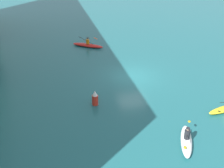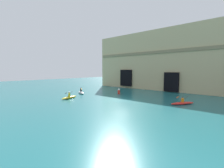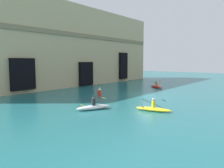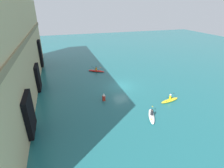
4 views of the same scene
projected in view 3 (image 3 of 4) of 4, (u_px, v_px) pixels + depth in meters
name	position (u px, v px, depth m)	size (l,w,h in m)	color
ground_plane	(145.00, 96.00, 27.30)	(120.00, 120.00, 0.00)	#1E6066
cliff_bluff	(73.00, 47.00, 38.61)	(40.08, 5.96, 13.60)	tan
kayak_red	(156.00, 87.00, 35.21)	(2.57, 3.32, 1.16)	red
kayak_yellow	(153.00, 109.00, 18.82)	(1.26, 3.20, 1.12)	yellow
kayak_white	(94.00, 107.00, 19.44)	(3.21, 1.92, 1.18)	white
marker_buoy	(100.00, 92.00, 26.79)	(0.46, 0.46, 1.17)	red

